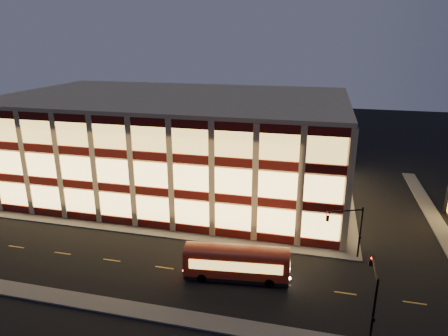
# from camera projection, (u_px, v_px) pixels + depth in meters

# --- Properties ---
(ground) EXTENTS (200.00, 200.00, 0.00)m
(ground) POSITION_uv_depth(u_px,v_px,m) (152.00, 237.00, 47.68)
(ground) COLOR black
(ground) RESTS_ON ground
(sidewalk_office_south) EXTENTS (54.00, 2.00, 0.15)m
(sidewalk_office_south) POSITION_uv_depth(u_px,v_px,m) (133.00, 230.00, 49.27)
(sidewalk_office_south) COLOR #514F4C
(sidewalk_office_south) RESTS_ON ground
(sidewalk_office_east) EXTENTS (2.00, 30.00, 0.15)m
(sidewalk_office_east) POSITION_uv_depth(u_px,v_px,m) (346.00, 200.00, 58.09)
(sidewalk_office_east) COLOR #514F4C
(sidewalk_office_east) RESTS_ON ground
(sidewalk_tower_west) EXTENTS (2.00, 30.00, 0.15)m
(sidewalk_tower_west) POSITION_uv_depth(u_px,v_px,m) (428.00, 208.00, 55.58)
(sidewalk_tower_west) COLOR #514F4C
(sidewalk_tower_west) RESTS_ON ground
(sidewalk_near) EXTENTS (100.00, 2.00, 0.15)m
(sidewalk_near) POSITION_uv_depth(u_px,v_px,m) (93.00, 303.00, 35.67)
(sidewalk_near) COLOR #514F4C
(sidewalk_near) RESTS_ON ground
(office_building) EXTENTS (50.45, 30.45, 14.50)m
(office_building) POSITION_uv_depth(u_px,v_px,m) (176.00, 142.00, 61.69)
(office_building) COLOR tan
(office_building) RESTS_ON ground
(traffic_signal_far) EXTENTS (3.79, 1.87, 6.00)m
(traffic_signal_far) POSITION_uv_depth(u_px,v_px,m) (349.00, 224.00, 41.55)
(traffic_signal_far) COLOR black
(traffic_signal_far) RESTS_ON ground
(traffic_signal_near) EXTENTS (0.32, 4.45, 6.00)m
(traffic_signal_near) POSITION_uv_depth(u_px,v_px,m) (373.00, 289.00, 30.86)
(traffic_signal_near) COLOR black
(traffic_signal_near) RESTS_ON ground
(trolley_bus) EXTENTS (10.39, 3.67, 3.44)m
(trolley_bus) POSITION_uv_depth(u_px,v_px,m) (237.00, 261.00, 38.92)
(trolley_bus) COLOR #991C08
(trolley_bus) RESTS_ON ground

